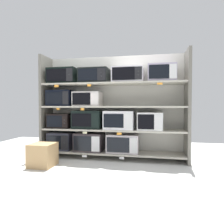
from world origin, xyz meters
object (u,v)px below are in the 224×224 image
(microwave_11, at_px, (128,75))
(shipping_carton, at_px, (43,155))
(microwave_4, at_px, (88,119))
(microwave_1, at_px, (90,142))
(microwave_2, at_px, (123,143))
(microwave_7, at_px, (61,98))
(microwave_0, at_px, (61,141))
(microwave_12, at_px, (162,73))
(microwave_5, at_px, (119,120))
(microwave_10, at_px, (94,76))
(microwave_3, at_px, (61,121))
(microwave_8, at_px, (88,99))
(microwave_6, at_px, (150,121))
(microwave_9, at_px, (63,76))

(microwave_11, bearing_deg, shipping_carton, -152.14)
(microwave_4, bearing_deg, microwave_1, -0.53)
(microwave_2, xyz_separation_m, microwave_7, (-1.19, 0.00, 0.82))
(microwave_0, distance_m, shipping_carton, 0.69)
(microwave_11, distance_m, shipping_carton, 1.98)
(microwave_12, bearing_deg, microwave_5, 179.98)
(microwave_11, bearing_deg, microwave_10, 179.98)
(microwave_1, height_order, microwave_3, microwave_3)
(microwave_8, bearing_deg, microwave_11, -0.01)
(shipping_carton, bearing_deg, microwave_8, 52.03)
(microwave_2, distance_m, microwave_6, 0.63)
(microwave_7, distance_m, microwave_10, 0.77)
(microwave_6, bearing_deg, microwave_4, 179.98)
(microwave_5, distance_m, shipping_carton, 1.43)
(microwave_6, distance_m, microwave_12, 0.86)
(microwave_0, height_order, microwave_2, microwave_0)
(microwave_2, relative_size, microwave_9, 1.04)
(shipping_carton, bearing_deg, microwave_1, 50.15)
(microwave_7, height_order, microwave_11, microwave_11)
(microwave_12, bearing_deg, shipping_carton, -160.07)
(microwave_5, height_order, microwave_8, microwave_8)
(microwave_8, height_order, microwave_9, microwave_9)
(shipping_carton, bearing_deg, microwave_7, 89.24)
(microwave_1, xyz_separation_m, shipping_carton, (-0.57, -0.68, -0.11))
(microwave_2, xyz_separation_m, microwave_9, (-1.16, 0.00, 1.24))
(shipping_carton, bearing_deg, microwave_10, 45.57)
(shipping_carton, bearing_deg, microwave_3, 91.04)
(microwave_5, bearing_deg, shipping_carton, -149.02)
(microwave_5, distance_m, microwave_11, 0.82)
(microwave_5, height_order, microwave_10, microwave_10)
(microwave_5, xyz_separation_m, shipping_carton, (-1.14, -0.68, -0.53))
(microwave_1, relative_size, microwave_10, 0.96)
(microwave_9, bearing_deg, microwave_1, -0.01)
(microwave_0, distance_m, microwave_5, 1.21)
(microwave_7, distance_m, microwave_11, 1.34)
(microwave_0, bearing_deg, microwave_3, -179.18)
(microwave_2, relative_size, microwave_5, 1.07)
(microwave_2, distance_m, microwave_12, 1.42)
(microwave_2, relative_size, microwave_12, 1.20)
(microwave_10, bearing_deg, microwave_7, 179.98)
(microwave_0, bearing_deg, microwave_12, -0.00)
(microwave_10, height_order, microwave_12, microwave_12)
(microwave_1, relative_size, microwave_11, 0.94)
(microwave_6, xyz_separation_m, microwave_12, (0.20, 0.00, 0.83))
(microwave_2, xyz_separation_m, microwave_11, (0.09, -0.00, 1.23))
(microwave_1, relative_size, microwave_2, 0.90)
(microwave_9, xyz_separation_m, microwave_10, (0.62, -0.00, -0.01))
(microwave_3, relative_size, microwave_12, 0.90)
(microwave_5, distance_m, microwave_12, 1.11)
(microwave_1, xyz_separation_m, microwave_2, (0.63, -0.00, -0.01))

